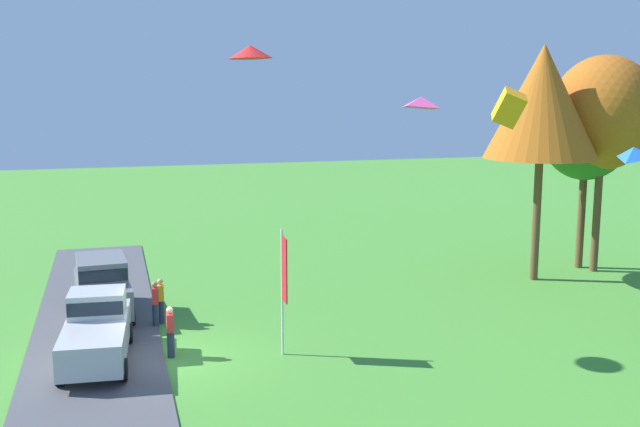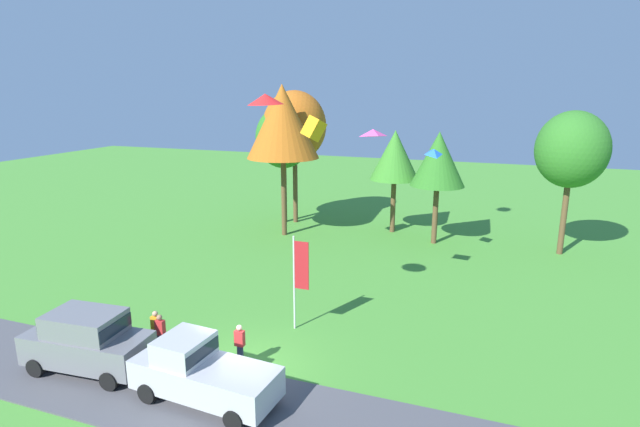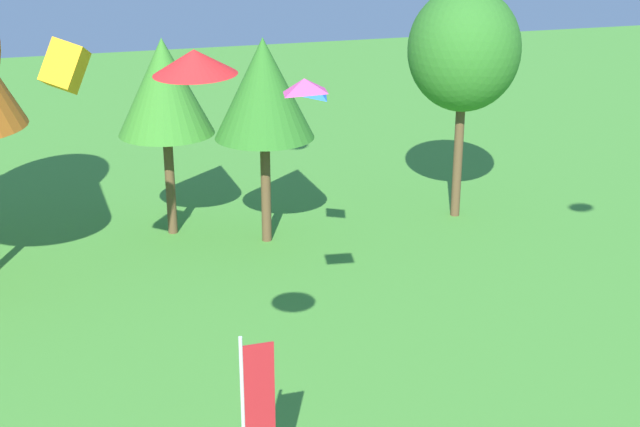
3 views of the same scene
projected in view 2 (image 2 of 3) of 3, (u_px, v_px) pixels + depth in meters
The scene contains 18 objects.
ground_plane at pixel (246, 369), 18.70m from camera, with size 120.00×120.00×0.00m, color #478E33.
pavement_strip at pixel (212, 404), 16.55m from camera, with size 36.00×4.40×0.06m, color #4C4C51.
car_suv_mid_row at pixel (87, 339), 18.25m from camera, with size 4.72×2.31×2.28m.
car_pickup_by_flagpole at pixel (200, 371), 16.55m from camera, with size 5.13×2.34×2.14m.
person_on_lawn at pixel (156, 330), 19.80m from camera, with size 0.36×0.24×1.71m.
person_watching_sky at pixel (240, 346), 18.63m from camera, with size 0.36×0.24×1.71m.
person_beside_suv at pixel (161, 334), 19.48m from camera, with size 0.36×0.24×1.71m.
tree_center_back at pixel (284, 138), 37.96m from camera, with size 4.26×4.26×8.99m.
tree_lone_near at pixel (295, 126), 37.73m from camera, with size 4.81×4.81×10.16m.
tree_left_of_center at pixel (283, 122), 34.09m from camera, with size 5.01×5.01×10.57m.
tree_far_right at pixel (395, 156), 35.43m from camera, with size 3.51×3.51×7.42m.
tree_right_of_center at pixel (438, 160), 32.69m from camera, with size 3.58×3.58×7.56m.
tree_far_left at pixel (572, 150), 30.24m from camera, with size 4.26×4.26×8.99m.
flag_banner at pixel (299, 271), 21.15m from camera, with size 0.71×0.08×4.22m.
kite_diamond_high_left at pixel (373, 133), 22.47m from camera, with size 0.97×0.98×0.33m, color #EA4C9E.
kite_delta_high_right at pixel (265, 99), 19.03m from camera, with size 1.41×1.41×0.42m, color red.
kite_diamond_over_trees at pixel (434, 152), 27.54m from camera, with size 0.77×0.84×0.32m, color blue.
kite_box_near_flag at pixel (314, 129), 29.51m from camera, with size 0.86×0.86×1.21m, color orange.
Camera 2 is at (8.32, -14.80, 10.16)m, focal length 28.00 mm.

